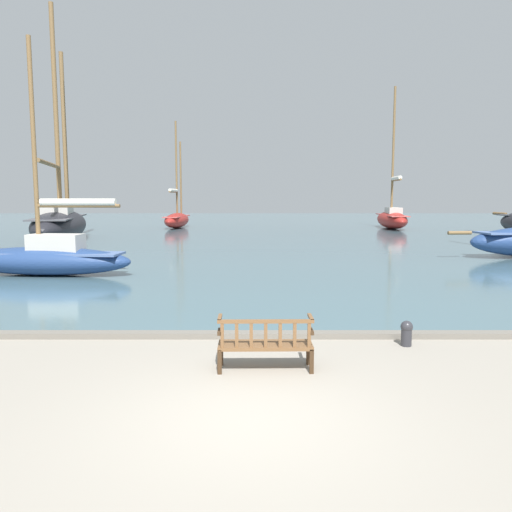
{
  "coord_description": "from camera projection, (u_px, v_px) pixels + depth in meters",
  "views": [
    {
      "loc": [
        0.11,
        -6.33,
        2.92
      ],
      "look_at": [
        0.13,
        10.0,
        1.0
      ],
      "focal_mm": 35.0,
      "sensor_mm": 36.0,
      "label": 1
    }
  ],
  "objects": [
    {
      "name": "sailboat_outer_port",
      "position": [
        59.0,
        222.0,
        32.27
      ],
      "size": [
        5.41,
        12.08,
        14.92
      ],
      "color": "black",
      "rests_on": "harbor_water"
    },
    {
      "name": "sailboat_mid_starboard",
      "position": [
        176.0,
        219.0,
        46.94
      ],
      "size": [
        2.13,
        7.22,
        9.87
      ],
      "color": "maroon",
      "rests_on": "harbor_water"
    },
    {
      "name": "park_bench",
      "position": [
        265.0,
        343.0,
        8.44
      ],
      "size": [
        1.61,
        0.54,
        0.92
      ],
      "color": "#3D2A19",
      "rests_on": "ground"
    },
    {
      "name": "ground_plane",
      "position": [
        247.0,
        418.0,
        6.62
      ],
      "size": [
        160.0,
        160.0,
        0.0
      ],
      "primitive_type": "plane",
      "color": "gray"
    },
    {
      "name": "harbor_water",
      "position": [
        254.0,
        226.0,
        50.32
      ],
      "size": [
        100.0,
        80.0,
        0.08
      ],
      "primitive_type": "cube",
      "color": "#476670",
      "rests_on": "ground"
    },
    {
      "name": "sailboat_outer_starboard",
      "position": [
        44.0,
        255.0,
        18.25
      ],
      "size": [
        6.7,
        2.24,
        8.47
      ],
      "color": "navy",
      "rests_on": "harbor_water"
    },
    {
      "name": "quay_edge_kerb",
      "position": [
        250.0,
        335.0,
        10.44
      ],
      "size": [
        40.0,
        0.3,
        0.12
      ],
      "primitive_type": "cube",
      "color": "slate",
      "rests_on": "ground"
    },
    {
      "name": "mooring_bollard",
      "position": [
        406.0,
        332.0,
        9.84
      ],
      "size": [
        0.24,
        0.24,
        0.5
      ],
      "color": "#2D2D33",
      "rests_on": "ground"
    },
    {
      "name": "sailboat_nearest_starboard",
      "position": [
        391.0,
        218.0,
        45.88
      ],
      "size": [
        2.64,
        8.87,
        12.77
      ],
      "color": "maroon",
      "rests_on": "harbor_water"
    }
  ]
}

